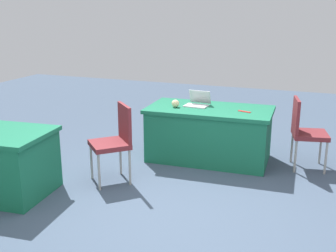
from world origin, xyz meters
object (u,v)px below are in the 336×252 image
object	(u,v)px
chair_aisle	(305,129)
laptop_silver	(197,103)
chair_tucked_right	(115,138)
yarn_ball	(175,103)
table_foreground	(209,134)
scissors_red	(244,112)

from	to	relation	value
chair_aisle	laptop_silver	bearing A→B (deg)	-99.60
chair_tucked_right	yarn_ball	size ratio (longest dim) A/B	9.18
chair_tucked_right	chair_aisle	bearing A→B (deg)	-103.12
chair_aisle	laptop_silver	distance (m)	1.49
laptop_silver	yarn_ball	size ratio (longest dim) A/B	3.21
yarn_ball	chair_tucked_right	bearing A→B (deg)	68.69
chair_aisle	yarn_ball	distance (m)	1.76
table_foreground	scissors_red	distance (m)	0.62
table_foreground	yarn_ball	world-z (taller)	yarn_ball
chair_aisle	scissors_red	bearing A→B (deg)	-89.05
table_foreground	yarn_ball	xyz separation A→B (m)	(0.46, 0.13, 0.42)
table_foreground	yarn_ball	bearing A→B (deg)	15.34
chair_aisle	scissors_red	world-z (taller)	chair_aisle
chair_tucked_right	scissors_red	bearing A→B (deg)	-94.86
table_foreground	scissors_red	world-z (taller)	scissors_red
chair_aisle	yarn_ball	xyz separation A→B (m)	(1.73, 0.25, 0.26)
laptop_silver	yarn_ball	bearing A→B (deg)	40.99
chair_tucked_right	table_foreground	bearing A→B (deg)	-80.85
chair_aisle	laptop_silver	xyz separation A→B (m)	(1.47, 0.05, 0.25)
table_foreground	laptop_silver	world-z (taller)	laptop_silver
chair_tucked_right	laptop_silver	world-z (taller)	chair_tucked_right
yarn_ball	scissors_red	world-z (taller)	yarn_ball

